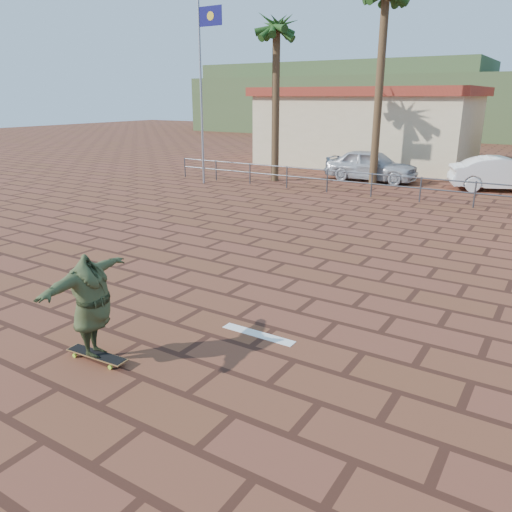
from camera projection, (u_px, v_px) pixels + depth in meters
The scene contains 11 objects.
ground at pixel (260, 303), 10.11m from camera, with size 120.00×120.00×0.00m, color brown.
paint_stripe at pixel (258, 334), 8.78m from camera, with size 1.40×0.22×0.01m, color white.
guardrail at pixel (421, 185), 19.57m from camera, with size 24.06×0.06×1.00m.
flagpole at pixel (203, 81), 22.56m from camera, with size 1.30×0.10×8.00m.
palm_far_left at pixel (277, 31), 22.70m from camera, with size 2.40×2.40×8.25m.
building_west at pixel (367, 126), 30.18m from camera, with size 12.60×7.60×4.50m.
hill_back at pixel (342, 96), 65.16m from camera, with size 35.00×14.00×8.00m, color #384C28.
longboard at pixel (97, 355), 7.90m from camera, with size 1.12×0.32×0.11m.
skateboarder at pixel (91, 306), 7.64m from camera, with size 2.04×0.56×1.66m, color #353F22.
car_silver at pixel (371, 165), 24.52m from camera, with size 1.80×4.48×1.53m, color #B2B4B9.
car_white at pixel (503, 174), 21.96m from camera, with size 1.56×4.47×1.47m, color white.
Camera 1 is at (4.90, -7.94, 4.00)m, focal length 35.00 mm.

